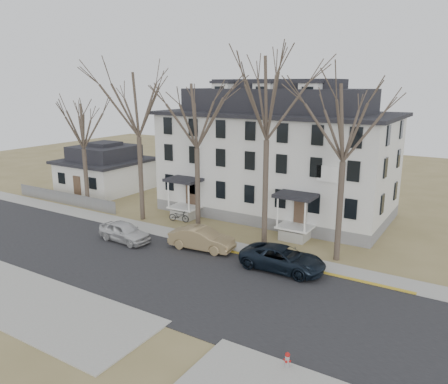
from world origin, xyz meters
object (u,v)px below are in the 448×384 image
Objects in this scene: small_house at (105,170)px; bicycle_left at (179,217)px; car_tan at (202,239)px; tree_far_left at (137,100)px; car_silver at (125,232)px; fire_hydrant at (287,360)px; tree_mid_left at (196,111)px; boarding_house at (276,155)px; car_navy at (283,259)px; tree_bungalow at (82,123)px; tree_mid_right at (346,117)px; tree_center at (268,92)px.

small_house reaches higher than bicycle_left.
bicycle_left is (-5.35, 4.29, -0.30)m from car_tan.
tree_far_left reaches higher than car_silver.
tree_mid_left is at bearing 136.75° from fire_hydrant.
fire_hydrant is at bearing -33.02° from tree_far_left.
boarding_house is 3.80× the size of car_navy.
tree_bungalow is at bearing 80.31° from car_navy.
car_navy is (26.09, -9.75, -1.49)m from small_house.
small_house is at bearing 159.97° from tree_mid_left.
small_house is 0.63× the size of tree_far_left.
small_house is 1.97× the size of car_silver.
tree_far_left is 3.11× the size of car_silver.
tree_mid_left reaches higher than car_tan.
car_tan is 6.49× the size of fire_hydrant.
car_silver is 18.30m from fire_hydrant.
small_house is at bearing 148.26° from fire_hydrant.
tree_mid_left reaches higher than small_house.
tree_bungalow reaches higher than car_silver.
fire_hydrant is at bearing -137.53° from car_tan.
tree_mid_left and tree_mid_right have the same top height.
car_tan reaches higher than fire_hydrant.
bicycle_left is at bearing -20.09° from small_house.
car_navy is (12.36, 1.48, 0.01)m from car_silver.
boarding_house is at bearing 69.80° from tree_mid_left.
tree_mid_right is (5.50, 0.00, -1.48)m from tree_center.
tree_far_left reaches higher than fire_hydrant.
car_silver is at bearing -122.95° from tree_mid_left.
bicycle_left is at bearing 16.41° from tree_far_left.
car_silver is (-6.26, -13.19, -4.63)m from boarding_house.
tree_mid_left is 13.08m from tree_bungalow.
tree_center is at bearing -15.08° from small_house.
tree_center is at bearing -107.36° from bicycle_left.
small_house is 0.68× the size of tree_mid_left.
tree_far_left reaches higher than car_navy.
car_navy is at bearing -9.14° from tree_bungalow.
tree_bungalow is 30.26m from fire_hydrant.
tree_mid_left reaches higher than tree_bungalow.
car_silver is at bearing -27.34° from tree_bungalow.
fire_hydrant is (26.40, -12.60, -7.75)m from tree_bungalow.
fire_hydrant is (1.90, -12.60, -9.23)m from tree_mid_right.
tree_bungalow is at bearing 71.31° from car_tan.
tree_mid_left is at bearing 31.84° from car_tan.
small_house reaches higher than fire_hydrant.
car_navy reaches higher than fire_hydrant.
car_navy is at bearing -79.12° from car_silver.
tree_center reaches higher than fire_hydrant.
tree_far_left reaches higher than tree_mid_right.
car_tan is at bearing -139.70° from bicycle_left.
tree_bungalow is 12.85m from bicycle_left.
bicycle_left is at bearing 173.64° from tree_center.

